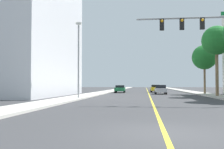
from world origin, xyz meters
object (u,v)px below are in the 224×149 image
object	(u,v)px
car_silver	(161,89)
car_green	(120,89)
palm_mid	(217,41)
palm_far	(204,57)
street_lamp	(79,56)
car_gray	(155,88)
car_yellow	(156,88)
traffic_signal_mast	(214,35)

from	to	relation	value
car_silver	car_green	bearing A→B (deg)	139.57
palm_mid	palm_far	distance (m)	7.90
street_lamp	car_gray	xyz separation A→B (m)	(8.94, 36.23, -3.68)
car_yellow	street_lamp	bearing A→B (deg)	-109.73
car_yellow	palm_far	bearing A→B (deg)	-58.94
traffic_signal_mast	car_yellow	size ratio (longest dim) A/B	1.98
car_silver	car_yellow	size ratio (longest dim) A/B	1.09
car_gray	car_yellow	distance (m)	11.00
car_gray	car_yellow	xyz separation A→B (m)	(-0.30, -11.00, 0.05)
traffic_signal_mast	car_gray	size ratio (longest dim) A/B	2.02
traffic_signal_mast	car_silver	distance (m)	22.57
palm_mid	car_gray	distance (m)	30.78
street_lamp	car_silver	xyz separation A→B (m)	(9.01, 15.73, -3.65)
street_lamp	palm_far	distance (m)	21.11
car_green	car_yellow	size ratio (longest dim) A/B	1.09
palm_far	car_green	distance (m)	15.70
car_silver	car_green	size ratio (longest dim) A/B	0.99
palm_far	car_silver	size ratio (longest dim) A/B	1.54
car_yellow	car_gray	bearing A→B (deg)	87.60
palm_mid	palm_far	bearing A→B (deg)	88.25
street_lamp	car_green	distance (m)	22.09
palm_mid	car_yellow	bearing A→B (deg)	109.18
car_silver	car_yellow	xyz separation A→B (m)	(-0.37, 9.51, 0.02)
car_gray	palm_far	bearing A→B (deg)	-72.83
street_lamp	palm_mid	xyz separation A→B (m)	(15.10, 6.66, 2.27)
palm_mid	car_silver	xyz separation A→B (m)	(-6.09, 9.06, -5.92)
palm_mid	car_silver	world-z (taller)	palm_mid
car_green	car_yellow	distance (m)	7.35
palm_mid	car_green	size ratio (longest dim) A/B	1.79
car_silver	car_gray	xyz separation A→B (m)	(-0.07, 20.50, -0.03)
traffic_signal_mast	palm_far	distance (m)	21.05
car_silver	car_gray	world-z (taller)	car_silver
car_gray	street_lamp	bearing A→B (deg)	-103.07
palm_far	car_yellow	bearing A→B (deg)	121.88
car_silver	palm_far	bearing A→B (deg)	-10.52
palm_mid	car_yellow	size ratio (longest dim) A/B	1.95
palm_far	street_lamp	bearing A→B (deg)	-136.68
traffic_signal_mast	car_gray	xyz separation A→B (m)	(-2.72, 42.49, -4.39)
street_lamp	car_gray	distance (m)	37.50
car_green	car_yellow	xyz separation A→B (m)	(6.43, 3.56, 0.04)
car_green	car_gray	bearing A→B (deg)	-116.75
palm_mid	car_green	bearing A→B (deg)	130.65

